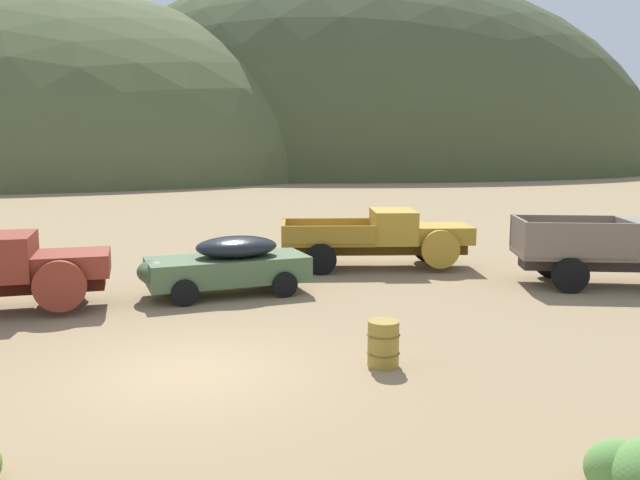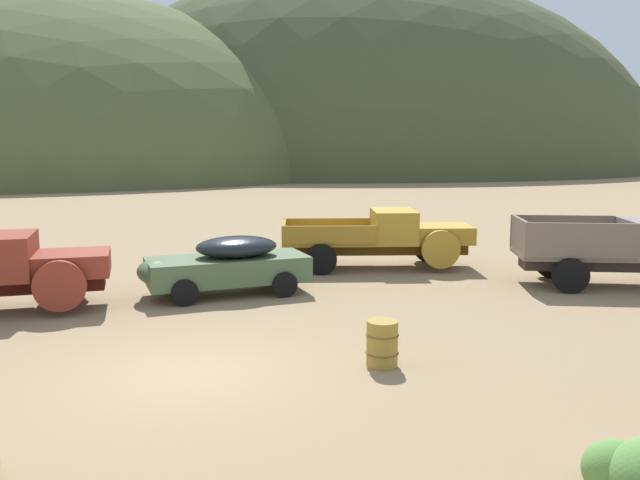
% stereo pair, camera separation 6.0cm
% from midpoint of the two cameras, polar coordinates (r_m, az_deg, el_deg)
% --- Properties ---
extents(ground_plane, '(300.00, 300.00, 0.00)m').
position_cam_midpoint_polar(ground_plane, '(12.03, -11.39, -11.37)').
color(ground_plane, '#937A56').
extents(hill_far_right, '(93.24, 82.07, 46.20)m').
position_cam_midpoint_polar(hill_far_right, '(97.25, -23.70, 5.46)').
color(hill_far_right, '#4C5633').
rests_on(hill_far_right, ground).
extents(hill_far_left, '(86.38, 60.22, 54.10)m').
position_cam_midpoint_polar(hill_far_left, '(94.96, 3.31, 6.11)').
color(hill_far_left, '#424C2D').
rests_on(hill_far_left, ground).
extents(truck_rust_red, '(5.94, 2.82, 2.16)m').
position_cam_midpoint_polar(truck_rust_red, '(17.41, -26.24, -2.44)').
color(truck_rust_red, '#42140D').
rests_on(truck_rust_red, ground).
extents(car_weathered_green, '(4.71, 2.57, 1.57)m').
position_cam_midpoint_polar(car_weathered_green, '(17.63, -8.56, -2.16)').
color(car_weathered_green, '#47603D').
rests_on(car_weathered_green, ground).
extents(truck_mustard, '(6.30, 2.91, 1.89)m').
position_cam_midpoint_polar(truck_mustard, '(21.33, 5.98, 0.28)').
color(truck_mustard, '#593D12').
rests_on(truck_mustard, ground).
extents(oil_drum_foreground, '(0.61, 0.61, 0.85)m').
position_cam_midpoint_polar(oil_drum_foreground, '(12.10, 5.41, -8.99)').
color(oil_drum_foreground, olive).
rests_on(oil_drum_foreground, ground).
extents(bush_between_trucks, '(0.67, 0.61, 0.63)m').
position_cam_midpoint_polar(bush_between_trucks, '(25.02, 11.90, -0.60)').
color(bush_between_trucks, olive).
rests_on(bush_between_trucks, ground).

